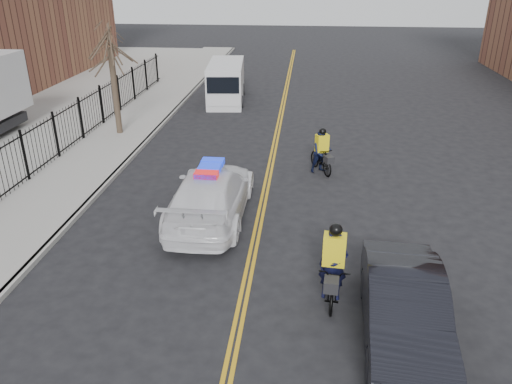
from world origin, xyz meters
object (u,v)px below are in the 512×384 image
at_px(cargo_van, 226,83).
at_px(dark_sedan, 404,309).
at_px(cyclist_far, 321,155).
at_px(cyclist_near, 333,273).
at_px(police_cruiser, 211,194).

bearing_deg(cargo_van, dark_sedan, -76.34).
bearing_deg(cargo_van, cyclist_far, -68.55).
height_order(dark_sedan, cyclist_near, cyclist_near).
relative_size(police_cruiser, cargo_van, 1.02).
height_order(cargo_van, cyclist_near, cargo_van).
height_order(police_cruiser, dark_sedan, police_cruiser).
distance_m(dark_sedan, cyclist_near, 2.02).
bearing_deg(police_cruiser, cyclist_far, -129.53).
xyz_separation_m(dark_sedan, cyclist_far, (-1.60, 9.71, -0.06)).
relative_size(police_cruiser, cyclist_near, 2.66).
relative_size(dark_sedan, cyclist_near, 2.21).
distance_m(cyclist_near, cyclist_far, 8.33).
bearing_deg(cyclist_near, cyclist_far, 96.15).
relative_size(cyclist_near, cyclist_far, 1.17).
bearing_deg(dark_sedan, cyclist_far, 102.45).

